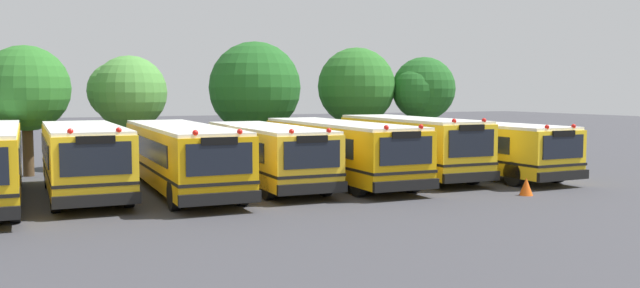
{
  "coord_description": "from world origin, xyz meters",
  "views": [
    {
      "loc": [
        -8.84,
        -24.96,
        3.76
      ],
      "look_at": [
        2.5,
        0.0,
        1.6
      ],
      "focal_mm": 36.96,
      "sensor_mm": 36.0,
      "label": 1
    }
  ],
  "objects": [
    {
      "name": "traffic_cone",
      "position": [
        7.87,
        -6.4,
        0.33
      ],
      "size": [
        0.5,
        0.5,
        0.65
      ],
      "primitive_type": "cone",
      "color": "#EA5914",
      "rests_on": "ground_plane"
    },
    {
      "name": "tree_2",
      "position": [
        -4.12,
        8.68,
        3.77
      ],
      "size": [
        3.82,
        3.63,
        5.57
      ],
      "color": "#4C3823",
      "rests_on": "ground_plane"
    },
    {
      "name": "tree_5",
      "position": [
        12.76,
        8.06,
        3.92
      ],
      "size": [
        4.0,
        3.76,
        5.85
      ],
      "color": "#4C3823",
      "rests_on": "ground_plane"
    },
    {
      "name": "tree_4",
      "position": [
        8.96,
        9.31,
        4.05
      ],
      "size": [
        4.55,
        4.55,
        6.37
      ],
      "color": "#4C3823",
      "rests_on": "ground_plane"
    },
    {
      "name": "school_bus_4",
      "position": [
        3.32,
        -0.08,
        1.39
      ],
      "size": [
        2.71,
        11.14,
        2.64
      ],
      "rotation": [
        0.0,
        0.0,
        3.13
      ],
      "color": "#EAA80C",
      "rests_on": "ground_plane"
    },
    {
      "name": "school_bus_3",
      "position": [
        0.09,
        -0.15,
        1.34
      ],
      "size": [
        2.7,
        9.69,
        2.54
      ],
      "rotation": [
        0.0,
        0.0,
        3.12
      ],
      "color": "yellow",
      "rests_on": "ground_plane"
    },
    {
      "name": "tree_3",
      "position": [
        2.72,
        9.49,
        3.92
      ],
      "size": [
        5.03,
        5.03,
        6.53
      ],
      "color": "#4C3823",
      "rests_on": "ground_plane"
    },
    {
      "name": "school_bus_2",
      "position": [
        -3.35,
        -0.03,
        1.39
      ],
      "size": [
        2.69,
        11.44,
        2.63
      ],
      "rotation": [
        0.0,
        0.0,
        3.13
      ],
      "color": "#EAA80C",
      "rests_on": "ground_plane"
    },
    {
      "name": "school_bus_6",
      "position": [
        10.05,
        -0.14,
        1.33
      ],
      "size": [
        2.93,
        11.57,
        2.52
      ],
      "rotation": [
        0.0,
        0.0,
        3.17
      ],
      "color": "yellow",
      "rests_on": "ground_plane"
    },
    {
      "name": "ground_plane",
      "position": [
        0.0,
        0.0,
        0.0
      ],
      "size": [
        160.0,
        160.0,
        0.0
      ],
      "primitive_type": "plane",
      "color": "#38383D"
    },
    {
      "name": "school_bus_5",
      "position": [
        6.82,
        -0.14,
        1.45
      ],
      "size": [
        2.76,
        9.3,
        2.77
      ],
      "rotation": [
        0.0,
        0.0,
        3.12
      ],
      "color": "yellow",
      "rests_on": "ground_plane"
    },
    {
      "name": "school_bus_1",
      "position": [
        -6.84,
        0.1,
        1.42
      ],
      "size": [
        2.6,
        9.21,
        2.69
      ],
      "rotation": [
        0.0,
        0.0,
        3.14
      ],
      "color": "yellow",
      "rests_on": "ground_plane"
    },
    {
      "name": "tree_1",
      "position": [
        -8.52,
        7.2,
        3.92
      ],
      "size": [
        3.82,
        3.82,
        5.85
      ],
      "color": "#4C3823",
      "rests_on": "ground_plane"
    }
  ]
}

